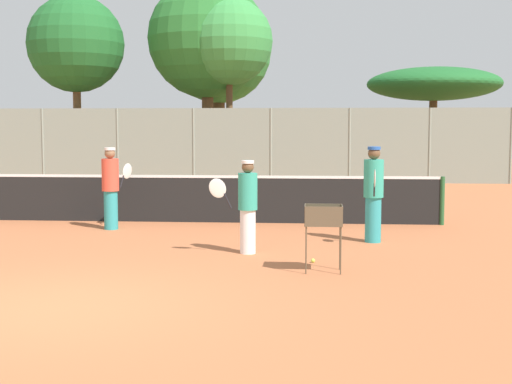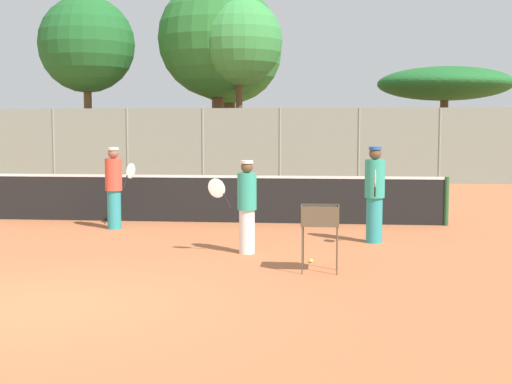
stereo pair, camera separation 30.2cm
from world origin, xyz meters
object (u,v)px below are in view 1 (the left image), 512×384
object	(u,v)px
player_yellow_shirt	(373,193)
parked_car	(168,160)
player_white_outfit	(247,205)
player_red_cap	(111,187)
tennis_net	(175,198)
ball_cart	(324,221)

from	to	relation	value
player_yellow_shirt	parked_car	xyz separation A→B (m)	(-7.54, 17.74, -0.27)
player_white_outfit	player_yellow_shirt	distance (m)	2.63
player_red_cap	player_yellow_shirt	size ratio (longest dim) A/B	0.96
player_white_outfit	player_yellow_shirt	size ratio (longest dim) A/B	0.89
parked_car	tennis_net	bearing A→B (deg)	-77.84
parked_car	player_yellow_shirt	bearing A→B (deg)	-66.98
tennis_net	player_yellow_shirt	world-z (taller)	player_yellow_shirt
player_red_cap	ball_cart	size ratio (longest dim) A/B	1.71
tennis_net	player_red_cap	distance (m)	1.69
ball_cart	player_yellow_shirt	bearing A→B (deg)	71.00
player_white_outfit	ball_cart	distance (m)	1.94
player_yellow_shirt	ball_cart	size ratio (longest dim) A/B	1.78
player_red_cap	player_yellow_shirt	distance (m)	5.52
player_yellow_shirt	ball_cart	bearing A→B (deg)	-16.17
player_white_outfit	parked_car	bearing A→B (deg)	-87.97
tennis_net	player_red_cap	size ratio (longest dim) A/B	6.96
player_white_outfit	player_red_cap	bearing A→B (deg)	-53.46
player_white_outfit	player_red_cap	xyz separation A→B (m)	(-3.13, 2.63, 0.07)
player_white_outfit	parked_car	world-z (taller)	parked_car
player_yellow_shirt	ball_cart	distance (m)	2.99
player_red_cap	parked_car	xyz separation A→B (m)	(-2.16, 16.48, -0.24)
tennis_net	player_white_outfit	distance (m)	4.34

